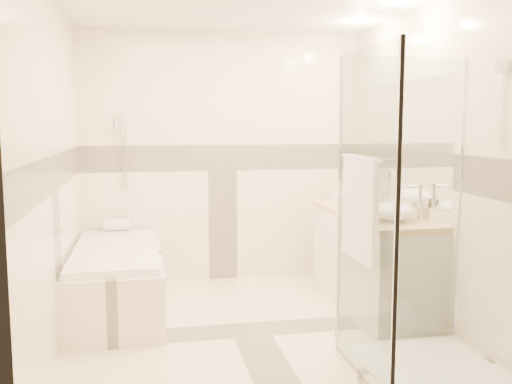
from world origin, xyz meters
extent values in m
cube|color=beige|center=(0.00, 0.00, -0.01)|extent=(2.80, 3.00, 0.01)
cube|color=#F3DFC2|center=(0.00, 1.50, 1.25)|extent=(2.80, 0.01, 2.50)
cube|color=#F3DFC2|center=(0.00, -1.50, 1.25)|extent=(2.80, 0.01, 2.50)
cube|color=#F3DFC2|center=(-1.40, 0.00, 1.25)|extent=(0.01, 3.00, 2.50)
cube|color=#F3DFC2|center=(1.40, 0.00, 1.25)|extent=(0.01, 3.00, 2.50)
cube|color=white|center=(1.39, 0.30, 1.45)|extent=(0.01, 1.60, 1.00)
cylinder|color=silver|center=(-0.97, 1.47, 1.35)|extent=(0.02, 0.02, 0.70)
cube|color=#F3DFC2|center=(-1.02, 0.65, 0.25)|extent=(0.75, 1.70, 0.50)
cube|color=white|center=(-1.02, 0.65, 0.53)|extent=(0.69, 1.60, 0.06)
ellipsoid|color=white|center=(-1.02, 0.65, 0.48)|extent=(0.56, 1.40, 0.16)
cube|color=white|center=(1.12, 0.30, 0.40)|extent=(0.55, 1.60, 0.80)
cylinder|color=silver|center=(0.83, -0.10, 0.55)|extent=(0.01, 0.24, 0.01)
cylinder|color=silver|center=(0.83, 0.70, 0.55)|extent=(0.01, 0.24, 0.01)
cube|color=#E6B579|center=(1.12, 0.30, 0.83)|extent=(0.57, 1.62, 0.05)
cube|color=#F3DFC2|center=(0.95, -1.05, 0.04)|extent=(0.90, 0.90, 0.08)
cube|color=white|center=(0.95, -1.05, 0.09)|extent=(0.80, 0.80, 0.01)
cube|color=white|center=(0.51, -1.05, 1.04)|extent=(0.01, 0.90, 2.00)
cube|color=white|center=(0.95, -0.61, 1.04)|extent=(0.90, 0.01, 2.00)
cylinder|color=silver|center=(0.50, -1.50, 1.04)|extent=(0.03, 0.03, 2.00)
cylinder|color=silver|center=(0.50, -0.60, 1.04)|extent=(0.03, 0.03, 2.00)
cylinder|color=silver|center=(1.40, -0.60, 1.04)|extent=(0.03, 0.03, 2.00)
cylinder|color=silver|center=(1.36, -1.05, 1.95)|extent=(0.03, 0.10, 0.10)
cylinder|color=silver|center=(0.47, -1.05, 1.40)|extent=(0.02, 0.60, 0.02)
cube|color=white|center=(0.47, -1.05, 1.10)|extent=(0.04, 0.48, 0.62)
ellipsoid|color=white|center=(1.10, 0.70, 0.92)|extent=(0.37, 0.37, 0.15)
ellipsoid|color=white|center=(1.10, -0.13, 0.92)|extent=(0.36, 0.36, 0.14)
cylinder|color=silver|center=(1.33, 0.70, 1.00)|extent=(0.03, 0.03, 0.30)
cylinder|color=silver|center=(1.28, 0.70, 1.13)|extent=(0.11, 0.03, 0.03)
cylinder|color=silver|center=(1.33, -0.13, 0.99)|extent=(0.03, 0.03, 0.28)
cylinder|color=silver|center=(1.28, -0.13, 1.11)|extent=(0.10, 0.02, 0.02)
imported|color=black|center=(1.10, 0.28, 0.92)|extent=(0.06, 0.07, 0.14)
imported|color=black|center=(1.10, 0.27, 0.92)|extent=(0.10, 0.10, 0.13)
cube|color=white|center=(1.10, 0.95, 0.89)|extent=(0.18, 0.26, 0.08)
cylinder|color=white|center=(-1.05, 1.41, 0.62)|extent=(0.25, 0.11, 0.11)
camera|label=1|loc=(-0.78, -4.21, 1.61)|focal=40.00mm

